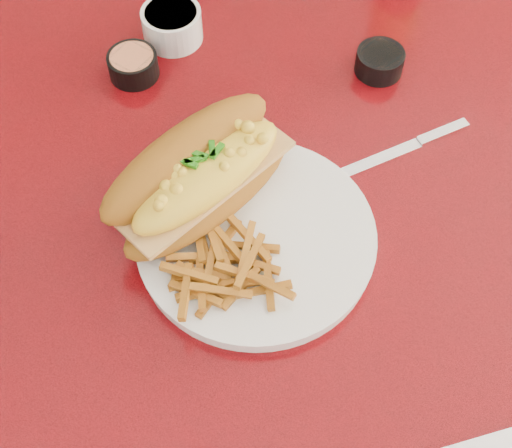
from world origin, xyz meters
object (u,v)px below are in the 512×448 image
object	(u,v)px
gravy_ramekin	(172,24)
knife	(413,145)
booth_bench_far	(185,19)
sauce_cup_right	(380,61)
fork	(254,178)
diner_table	(290,219)
mac_hoagie	(200,175)
sauce_cup_left	(133,64)
dinner_plate	(256,238)

from	to	relation	value
gravy_ramekin	knife	bearing A→B (deg)	-47.52
booth_bench_far	sauce_cup_right	xyz separation A→B (m)	(0.14, -0.72, 0.50)
fork	sauce_cup_right	distance (m)	0.25
diner_table	gravy_ramekin	size ratio (longest dim) A/B	11.51
mac_hoagie	sauce_cup_right	world-z (taller)	mac_hoagie
mac_hoagie	diner_table	bearing A→B (deg)	-5.60
sauce_cup_right	sauce_cup_left	bearing A→B (deg)	165.63
mac_hoagie	booth_bench_far	bearing A→B (deg)	52.55
sauce_cup_left	knife	size ratio (longest dim) A/B	0.43
diner_table	knife	bearing A→B (deg)	-14.58
gravy_ramekin	knife	distance (m)	0.36
sauce_cup_right	knife	distance (m)	0.13
gravy_ramekin	sauce_cup_left	bearing A→B (deg)	-139.92
booth_bench_far	mac_hoagie	size ratio (longest dim) A/B	4.62
booth_bench_far	sauce_cup_left	bearing A→B (deg)	-104.70
fork	sauce_cup_left	xyz separation A→B (m)	(-0.10, 0.22, -0.00)
diner_table	booth_bench_far	world-z (taller)	booth_bench_far
mac_hoagie	sauce_cup_left	distance (m)	0.24
diner_table	gravy_ramekin	xyz separation A→B (m)	(-0.10, 0.23, 0.19)
sauce_cup_right	knife	world-z (taller)	sauce_cup_right
fork	sauce_cup_right	world-z (taller)	sauce_cup_right
booth_bench_far	mac_hoagie	distance (m)	1.03
dinner_plate	gravy_ramekin	size ratio (longest dim) A/B	3.08
diner_table	sauce_cup_right	xyz separation A→B (m)	(0.14, 0.10, 0.18)
dinner_plate	gravy_ramekin	xyz separation A→B (m)	(-0.02, 0.35, 0.01)
knife	dinner_plate	bearing A→B (deg)	-170.17
dinner_plate	sauce_cup_right	bearing A→B (deg)	43.25
dinner_plate	fork	bearing A→B (deg)	76.32
dinner_plate	gravy_ramekin	world-z (taller)	gravy_ramekin
mac_hoagie	gravy_ramekin	bearing A→B (deg)	55.92
gravy_ramekin	sauce_cup_right	xyz separation A→B (m)	(0.25, -0.13, -0.01)
dinner_plate	knife	size ratio (longest dim) A/B	1.73
mac_hoagie	gravy_ramekin	size ratio (longest dim) A/B	2.43
diner_table	booth_bench_far	size ratio (longest dim) A/B	1.03
booth_bench_far	diner_table	bearing A→B (deg)	-90.00
dinner_plate	booth_bench_far	bearing A→B (deg)	84.90
dinner_plate	gravy_ramekin	distance (m)	0.35
dinner_plate	mac_hoagie	xyz separation A→B (m)	(-0.05, 0.06, 0.05)
knife	diner_table	bearing A→B (deg)	154.93
dinner_plate	fork	world-z (taller)	same
diner_table	booth_bench_far	distance (m)	0.87
diner_table	fork	bearing A→B (deg)	-145.65
dinner_plate	diner_table	bearing A→B (deg)	55.03
sauce_cup_left	booth_bench_far	bearing A→B (deg)	75.30
diner_table	mac_hoagie	xyz separation A→B (m)	(-0.13, -0.06, 0.22)
fork	knife	distance (m)	0.21
sauce_cup_right	knife	xyz separation A→B (m)	(-0.00, -0.13, -0.01)
fork	sauce_cup_right	size ratio (longest dim) A/B	2.01
gravy_ramekin	sauce_cup_right	world-z (taller)	gravy_ramekin
mac_hoagie	sauce_cup_left	bearing A→B (deg)	70.49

